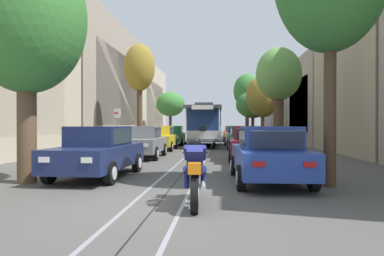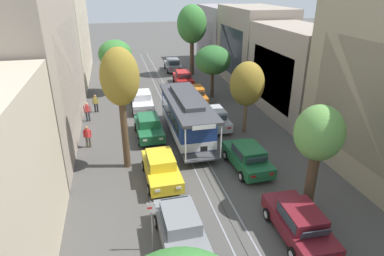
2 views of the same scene
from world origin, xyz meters
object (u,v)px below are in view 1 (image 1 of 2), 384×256
Objects in this scene: street_tree_kerb_left_second at (139,70)px; motorcycle_with_rider at (195,173)px; street_tree_kerb_right_far at (247,92)px; street_tree_kerb_left_near at (27,20)px; cable_car_trolley at (205,125)px; fire_hydrant at (49,163)px; parked_car_grey_far_right at (231,131)px; parked_car_white_fifth_left at (182,134)px; parked_car_silver_fourth_right at (236,135)px; parked_car_maroon_second_right at (250,143)px; parked_car_green_fourth_left at (173,135)px; street_tree_kerb_left_mid at (170,104)px; parked_car_orange_fifth_right at (233,134)px; street_tree_kerb_right_second at (279,77)px; parked_car_yellow_mid_left at (160,138)px; parked_car_green_mid_right at (243,138)px; parked_car_blue_near_right at (269,154)px; parked_car_navy_near_left at (98,151)px; pedestrian_crossing_far at (143,132)px; pedestrian_on_right_pavement at (119,134)px; parked_car_grey_second_left at (143,142)px; pedestrian_on_left_pavement at (131,133)px; street_tree_kerb_right_fourth at (253,105)px; parked_car_red_sixth_right at (233,132)px; street_sign_post at (117,126)px.

motorcycle_with_rider is (5.33, -17.45, -4.94)m from street_tree_kerb_left_second.
street_tree_kerb_left_near is at bearing -103.51° from street_tree_kerb_right_far.
fire_hydrant is at bearing -103.67° from cable_car_trolley.
cable_car_trolley is at bearing -97.40° from parked_car_grey_far_right.
parked_car_grey_far_right is 0.65× the size of street_tree_kerb_left_near.
parked_car_white_fifth_left is 7.56m from parked_car_silver_fourth_right.
parked_car_maroon_second_right is 8.82m from fire_hydrant.
street_tree_kerb_left_mid reaches higher than parked_car_green_fourth_left.
street_tree_kerb_right_far reaches higher than parked_car_orange_fifth_right.
parked_car_yellow_mid_left is at bearing 147.70° from street_tree_kerb_right_second.
parked_car_green_mid_right is at bearing 89.56° from parked_car_maroon_second_right.
parked_car_blue_near_right is at bearing -66.88° from parked_car_yellow_mid_left.
parked_car_navy_near_left is 24.60m from pedestrian_crossing_far.
parked_car_maroon_second_right is (5.16, 5.65, 0.00)m from parked_car_navy_near_left.
parked_car_green_fourth_left is 2.94m from cable_car_trolley.
parked_car_silver_fourth_right is 11.74m from street_tree_kerb_right_second.
parked_car_white_fifth_left and parked_car_silver_fourth_right have the same top height.
street_tree_kerb_right_far reaches higher than pedestrian_on_right_pavement.
pedestrian_crossing_far reaches higher than fire_hydrant.
parked_car_blue_near_right is 6.27m from parked_car_maroon_second_right.
parked_car_white_fifth_left is 1.00× the size of parked_car_grey_far_right.
parked_car_green_mid_right and parked_car_silver_fourth_right have the same top height.
parked_car_green_mid_right is 25.78m from parked_car_grey_far_right.
pedestrian_crossing_far is at bearing -136.01° from street_tree_kerb_right_far.
parked_car_blue_near_right is 2.21× the size of motorcycle_with_rider.
parked_car_orange_fifth_right is at bearing 74.93° from fire_hydrant.
cable_car_trolley reaches higher than parked_car_grey_second_left.
street_tree_kerb_left_second is 8.88× the size of fire_hydrant.
pedestrian_on_left_pavement is (-11.54, 14.72, -3.16)m from street_tree_kerb_right_second.
parked_car_yellow_mid_left and parked_car_white_fifth_left have the same top height.
parked_car_grey_far_right is 41.28m from motorcycle_with_rider.
parked_car_grey_second_left is 7.58m from parked_car_green_mid_right.
parked_car_navy_near_left is 0.59× the size of street_tree_kerb_left_second.
pedestrian_crossing_far reaches higher than parked_car_green_fourth_left.
street_tree_kerb_right_second reaches higher than parked_car_yellow_mid_left.
cable_car_trolley is at bearing -14.95° from parked_car_green_fourth_left.
cable_car_trolley is at bearing 98.34° from parked_car_blue_near_right.
street_tree_kerb_right_fourth reaches higher than parked_car_white_fifth_left.
street_tree_kerb_right_far is at bearing 66.69° from street_tree_kerb_left_second.
street_tree_kerb_right_second is at bearing -40.75° from pedestrian_on_right_pavement.
street_tree_kerb_right_far is at bearing 72.63° from parked_car_yellow_mid_left.
parked_car_green_fourth_left is at bearing -132.28° from street_tree_kerb_right_fourth.
pedestrian_crossing_far is (-9.33, -6.76, 0.11)m from parked_car_red_sixth_right.
parked_car_silver_fourth_right is at bearing 90.33° from parked_car_blue_near_right.
parked_car_blue_near_right reaches higher than motorcycle_with_rider.
pedestrian_on_right_pavement reaches higher than parked_car_white_fifth_left.
street_sign_post is (0.27, 7.59, -2.99)m from street_tree_kerb_left_near.
pedestrian_crossing_far is (-9.24, 5.62, 0.11)m from parked_car_silver_fourth_right.
street_sign_post is at bearing -108.98° from parked_car_orange_fifth_right.
cable_car_trolley reaches higher than parked_car_white_fifth_left.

